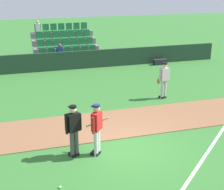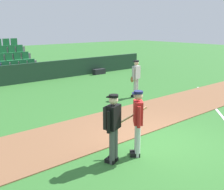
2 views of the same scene
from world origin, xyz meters
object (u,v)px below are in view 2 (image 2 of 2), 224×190
object	(u,v)px
equipment_bag	(99,72)
batter_red_jersey	(138,121)
runner_grey_jersey	(136,77)
umpire_home_plate	(113,125)

from	to	relation	value
equipment_bag	batter_red_jersey	bearing A→B (deg)	-123.59
batter_red_jersey	runner_grey_jersey	distance (m)	6.23
runner_grey_jersey	equipment_bag	xyz separation A→B (m)	(2.65, 6.20, -0.78)
batter_red_jersey	umpire_home_plate	xyz separation A→B (m)	(-0.74, 0.13, 0.03)
umpire_home_plate	equipment_bag	bearing A→B (deg)	53.41
umpire_home_plate	equipment_bag	world-z (taller)	umpire_home_plate
batter_red_jersey	equipment_bag	bearing A→B (deg)	56.41
batter_red_jersey	runner_grey_jersey	bearing A→B (deg)	45.06
umpire_home_plate	runner_grey_jersey	xyz separation A→B (m)	(5.13, 4.28, -0.04)
equipment_bag	runner_grey_jersey	bearing A→B (deg)	-113.13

